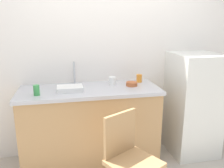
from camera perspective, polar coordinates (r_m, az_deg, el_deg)
The scene contains 11 objects.
back_wall at distance 2.97m, azimuth -1.44°, elevation 7.99°, with size 4.80×0.10×2.62m, color white.
cabinet_base at distance 2.84m, azimuth -5.23°, elevation -10.55°, with size 1.54×0.60×0.90m, color tan.
countertop at distance 2.68m, azimuth -5.47°, elevation -1.46°, with size 1.58×0.64×0.04m, color #B7B7BC.
faucet at distance 2.87m, azimuth -9.16°, elevation 2.71°, with size 0.02×0.02×0.27m, color #B7B7BC.
refrigerator at distance 3.18m, azimuth 19.07°, elevation -4.67°, with size 0.56×0.60×1.30m, color silver.
chair at distance 2.18m, azimuth 4.21°, elevation -17.50°, with size 0.54×0.54×0.89m.
dish_tray at distance 2.60m, azimuth -10.21°, elevation -1.08°, with size 0.28×0.20×0.05m, color white.
terracotta_bowl at distance 2.76m, azimuth 4.82°, elevation 0.01°, with size 0.13×0.13×0.05m, color #B25B33.
cup_white at distance 2.79m, azimuth 0.05°, elevation 0.76°, with size 0.08×0.08×0.10m, color white.
cup_orange at distance 2.94m, azimuth 6.62°, elevation 1.39°, with size 0.07×0.07×0.10m, color orange.
cup_green at distance 2.51m, azimuth -17.91°, elevation -1.46°, with size 0.06×0.06×0.11m, color green.
Camera 1 is at (-0.53, -1.90, 1.67)m, focal length 37.55 mm.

